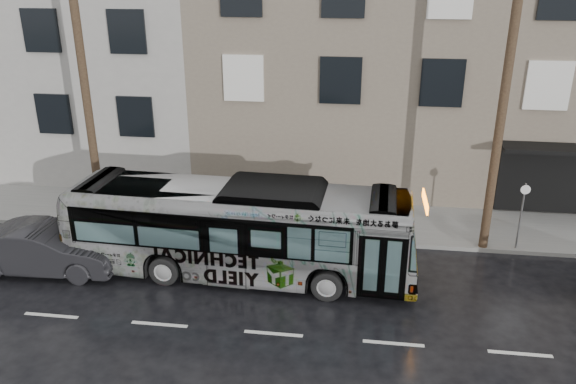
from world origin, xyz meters
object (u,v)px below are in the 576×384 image
dark_sedan (45,249)px  sign_post (521,217)px  utility_pole_front (501,121)px  bus (240,229)px  utility_pole_rear (88,107)px

dark_sedan → sign_post: bearing=-80.4°
sign_post → dark_sedan: 15.81m
utility_pole_front → bus: 9.05m
bus → dark_sedan: bus is taller
utility_pole_rear → bus: size_ratio=0.81×
utility_pole_front → utility_pole_rear: 14.00m
utility_pole_front → utility_pole_rear: bearing=180.0°
utility_pole_rear → sign_post: 15.46m
utility_pole_rear → utility_pole_front: bearing=0.0°
utility_pole_front → sign_post: bearing=0.0°
utility_pole_rear → dark_sedan: bearing=-95.6°
utility_pole_rear → dark_sedan: 5.15m
utility_pole_rear → sign_post: size_ratio=3.75×
bus → sign_post: bearing=-71.3°
utility_pole_front → sign_post: 3.48m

